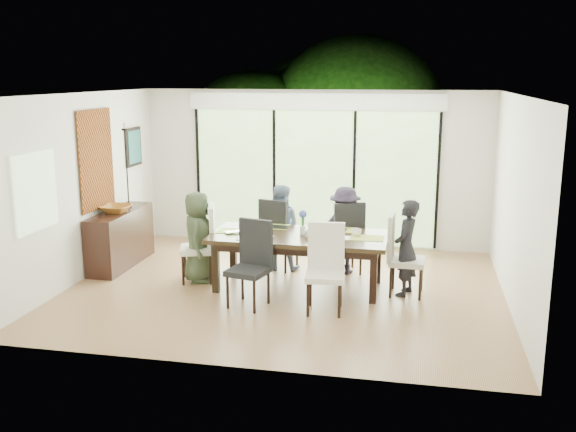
% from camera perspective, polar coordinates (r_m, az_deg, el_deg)
% --- Properties ---
extents(floor, '(6.00, 5.00, 0.01)m').
position_cam_1_polar(floor, '(9.07, -0.32, -6.54)').
color(floor, brown).
rests_on(floor, ground).
extents(ceiling, '(6.00, 5.00, 0.01)m').
position_cam_1_polar(ceiling, '(8.58, -0.34, 10.82)').
color(ceiling, white).
rests_on(ceiling, wall_back).
extents(wall_back, '(6.00, 0.02, 2.70)m').
position_cam_1_polar(wall_back, '(11.16, 2.34, 4.23)').
color(wall_back, silver).
rests_on(wall_back, floor).
extents(wall_front, '(6.00, 0.02, 2.70)m').
position_cam_1_polar(wall_front, '(6.35, -5.03, -2.23)').
color(wall_front, silver).
rests_on(wall_front, floor).
extents(wall_left, '(0.02, 5.00, 2.70)m').
position_cam_1_polar(wall_left, '(9.79, -17.85, 2.46)').
color(wall_left, beige).
rests_on(wall_left, floor).
extents(wall_right, '(0.02, 5.00, 2.70)m').
position_cam_1_polar(wall_right, '(8.63, 19.62, 1.04)').
color(wall_right, silver).
rests_on(wall_right, floor).
extents(glass_doors, '(4.20, 0.02, 2.30)m').
position_cam_1_polar(glass_doors, '(11.14, 2.30, 3.44)').
color(glass_doors, '#598C3F').
rests_on(glass_doors, wall_back).
extents(blinds_header, '(4.40, 0.06, 0.28)m').
position_cam_1_polar(blinds_header, '(11.00, 2.36, 10.13)').
color(blinds_header, white).
rests_on(blinds_header, wall_back).
extents(mullion_a, '(0.05, 0.04, 2.30)m').
position_cam_1_polar(mullion_a, '(11.65, -7.97, 3.73)').
color(mullion_a, black).
rests_on(mullion_a, wall_back).
extents(mullion_b, '(0.05, 0.04, 2.30)m').
position_cam_1_polar(mullion_b, '(11.27, -1.23, 3.55)').
color(mullion_b, black).
rests_on(mullion_b, wall_back).
extents(mullion_c, '(0.05, 0.04, 2.30)m').
position_cam_1_polar(mullion_c, '(11.04, 5.89, 3.30)').
color(mullion_c, black).
rests_on(mullion_c, wall_back).
extents(mullion_d, '(0.05, 0.04, 2.30)m').
position_cam_1_polar(mullion_d, '(11.00, 13.17, 3.00)').
color(mullion_d, black).
rests_on(mullion_d, wall_back).
extents(side_window, '(0.02, 0.90, 1.00)m').
position_cam_1_polar(side_window, '(8.74, -21.51, 2.03)').
color(side_window, '#8CAD7F').
rests_on(side_window, wall_left).
extents(deck, '(6.00, 1.80, 0.10)m').
position_cam_1_polar(deck, '(12.30, 2.96, -1.64)').
color(deck, brown).
rests_on(deck, ground).
extents(rail_top, '(6.00, 0.08, 0.06)m').
position_cam_1_polar(rail_top, '(12.94, 3.53, 1.79)').
color(rail_top, '#523723').
rests_on(rail_top, deck).
extents(foliage_left, '(3.20, 3.20, 3.20)m').
position_cam_1_polar(foliage_left, '(14.13, -3.13, 6.36)').
color(foliage_left, '#14380F').
rests_on(foliage_left, ground).
extents(foliage_mid, '(4.00, 4.00, 4.00)m').
position_cam_1_polar(foliage_mid, '(14.30, 6.12, 7.83)').
color(foliage_mid, '#14380F').
rests_on(foliage_mid, ground).
extents(foliage_right, '(2.80, 2.80, 2.80)m').
position_cam_1_polar(foliage_right, '(13.50, 13.37, 4.98)').
color(foliage_right, '#14380F').
rests_on(foliage_right, ground).
extents(foliage_far, '(3.60, 3.60, 3.60)m').
position_cam_1_polar(foliage_far, '(15.14, 2.56, 7.46)').
color(foliage_far, '#14380F').
rests_on(foliage_far, ground).
extents(table_top, '(2.46, 1.13, 0.06)m').
position_cam_1_polar(table_top, '(8.94, 0.95, -1.87)').
color(table_top, black).
rests_on(table_top, floor).
extents(table_apron, '(2.25, 0.92, 0.10)m').
position_cam_1_polar(table_apron, '(8.96, 0.95, -2.44)').
color(table_apron, black).
rests_on(table_apron, floor).
extents(table_leg_fl, '(0.09, 0.09, 0.71)m').
position_cam_1_polar(table_leg_fl, '(8.90, -6.45, -4.58)').
color(table_leg_fl, black).
rests_on(table_leg_fl, floor).
extents(table_leg_fr, '(0.09, 0.09, 0.71)m').
position_cam_1_polar(table_leg_fr, '(8.51, 7.60, -5.43)').
color(table_leg_fr, black).
rests_on(table_leg_fr, floor).
extents(table_leg_bl, '(0.09, 0.09, 0.71)m').
position_cam_1_polar(table_leg_bl, '(9.69, -4.88, -3.12)').
color(table_leg_bl, black).
rests_on(table_leg_bl, floor).
extents(table_leg_br, '(0.09, 0.09, 0.71)m').
position_cam_1_polar(table_leg_br, '(9.33, 7.98, -3.82)').
color(table_leg_br, black).
rests_on(table_leg_br, floor).
extents(chair_left_end, '(0.59, 0.59, 1.13)m').
position_cam_1_polar(chair_left_end, '(9.37, -8.11, -2.42)').
color(chair_left_end, white).
rests_on(chair_left_end, floor).
extents(chair_right_end, '(0.49, 0.49, 1.13)m').
position_cam_1_polar(chair_right_end, '(8.84, 10.56, -3.42)').
color(chair_right_end, beige).
rests_on(chair_right_end, floor).
extents(chair_far_left, '(0.58, 0.58, 1.13)m').
position_cam_1_polar(chair_far_left, '(9.88, -0.70, -1.51)').
color(chair_far_left, black).
rests_on(chair_far_left, floor).
extents(chair_far_right, '(0.62, 0.62, 1.13)m').
position_cam_1_polar(chair_far_right, '(9.72, 5.07, -1.79)').
color(chair_far_right, black).
rests_on(chair_far_right, floor).
extents(chair_near_left, '(0.57, 0.57, 1.13)m').
position_cam_1_polar(chair_near_left, '(8.28, -3.59, -4.33)').
color(chair_near_left, black).
rests_on(chair_near_left, floor).
extents(chair_near_right, '(0.51, 0.51, 1.13)m').
position_cam_1_polar(chair_near_right, '(8.08, 3.29, -4.75)').
color(chair_near_right, white).
rests_on(chair_near_right, floor).
extents(person_left_end, '(0.48, 0.67, 1.32)m').
position_cam_1_polar(person_left_end, '(9.34, -8.02, -1.85)').
color(person_left_end, '#39462E').
rests_on(person_left_end, floor).
extents(person_right_end, '(0.53, 0.69, 1.32)m').
position_cam_1_polar(person_right_end, '(8.82, 10.45, -2.80)').
color(person_right_end, black).
rests_on(person_right_end, floor).
extents(person_far_left, '(0.62, 0.39, 1.32)m').
position_cam_1_polar(person_far_left, '(9.83, -0.73, -0.99)').
color(person_far_left, slate).
rests_on(person_far_left, floor).
extents(person_far_right, '(0.69, 0.52, 1.32)m').
position_cam_1_polar(person_far_right, '(9.68, 5.07, -1.26)').
color(person_far_right, '#261F2E').
rests_on(person_far_right, floor).
extents(placemat_left, '(0.45, 0.33, 0.01)m').
position_cam_1_polar(placemat_left, '(9.15, -4.91, -1.36)').
color(placemat_left, '#86C345').
rests_on(placemat_left, table_top).
extents(placemat_right, '(0.45, 0.33, 0.01)m').
position_cam_1_polar(placemat_right, '(8.81, 7.04, -1.95)').
color(placemat_right, '#94AC3D').
rests_on(placemat_right, table_top).
extents(placemat_far_l, '(0.45, 0.33, 0.01)m').
position_cam_1_polar(placemat_far_l, '(9.40, -1.29, -0.93)').
color(placemat_far_l, '#A3C446').
rests_on(placemat_far_l, table_top).
extents(placemat_far_r, '(0.45, 0.33, 0.01)m').
position_cam_1_polar(placemat_far_r, '(9.23, 4.77, -1.22)').
color(placemat_far_r, '#A6C245').
rests_on(placemat_far_r, table_top).
extents(placemat_paper, '(0.45, 0.33, 0.01)m').
position_cam_1_polar(placemat_paper, '(8.76, -2.95, -1.95)').
color(placemat_paper, white).
rests_on(placemat_paper, table_top).
extents(tablet_far_l, '(0.27, 0.18, 0.01)m').
position_cam_1_polar(tablet_far_l, '(9.33, -0.76, -0.98)').
color(tablet_far_l, black).
rests_on(tablet_far_l, table_top).
extents(tablet_far_r, '(0.25, 0.17, 0.01)m').
position_cam_1_polar(tablet_far_r, '(9.19, 4.42, -1.23)').
color(tablet_far_r, black).
rests_on(tablet_far_r, table_top).
extents(papers, '(0.31, 0.23, 0.00)m').
position_cam_1_polar(papers, '(8.79, 5.38, -1.96)').
color(papers, white).
rests_on(papers, table_top).
extents(platter_base, '(0.27, 0.27, 0.02)m').
position_cam_1_polar(platter_base, '(8.76, -2.95, -1.85)').
color(platter_base, white).
rests_on(platter_base, table_top).
extents(platter_snacks, '(0.20, 0.20, 0.01)m').
position_cam_1_polar(platter_snacks, '(8.76, -2.95, -1.73)').
color(platter_snacks, '#C34B16').
rests_on(platter_snacks, table_top).
extents(vase, '(0.08, 0.08, 0.12)m').
position_cam_1_polar(vase, '(8.96, 1.33, -1.23)').
color(vase, silver).
rests_on(vase, table_top).
extents(hyacinth_stems, '(0.04, 0.04, 0.16)m').
position_cam_1_polar(hyacinth_stems, '(8.93, 1.33, -0.47)').
color(hyacinth_stems, '#337226').
rests_on(hyacinth_stems, table_top).
extents(hyacinth_blooms, '(0.11, 0.11, 0.11)m').
position_cam_1_polar(hyacinth_blooms, '(8.90, 1.33, 0.18)').
color(hyacinth_blooms, '#4458AB').
rests_on(hyacinth_blooms, table_top).
extents(laptop, '(0.40, 0.37, 0.03)m').
position_cam_1_polar(laptop, '(9.03, -4.48, -1.47)').
color(laptop, silver).
rests_on(laptop, table_top).
extents(cup_a, '(0.16, 0.16, 0.10)m').
position_cam_1_polar(cup_a, '(9.21, -3.16, -0.94)').
color(cup_a, white).
rests_on(cup_a, table_top).
extents(cup_b, '(0.11, 0.11, 0.09)m').
position_cam_1_polar(cup_b, '(8.80, 1.79, -1.58)').
color(cup_b, white).
rests_on(cup_b, table_top).
extents(cup_c, '(0.13, 0.13, 0.10)m').
position_cam_1_polar(cup_c, '(8.91, 6.14, -1.46)').
color(cup_c, white).
rests_on(cup_c, table_top).
extents(book, '(0.24, 0.28, 0.02)m').
position_cam_1_polar(book, '(8.94, 2.59, -1.62)').
color(book, white).
rests_on(book, table_top).
extents(sideboard, '(0.44, 1.55, 0.87)m').
position_cam_1_polar(sideboard, '(10.40, -14.65, -1.93)').
color(sideboard, black).
rests_on(sideboard, floor).
extents(bowl, '(0.46, 0.46, 0.11)m').
position_cam_1_polar(bowl, '(10.20, -15.05, 0.62)').
color(bowl, brown).
rests_on(bowl, sideboard).
extents(candlestick_base, '(0.10, 0.10, 0.04)m').
position_cam_1_polar(candlestick_base, '(10.60, -13.96, 0.92)').
color(candlestick_base, black).
rests_on(candlestick_base, sideboard).
extents(candlestick_shaft, '(0.02, 0.02, 1.21)m').
position_cam_1_polar(candlestick_shaft, '(10.50, -14.14, 4.19)').
color(candlestick_shaft, black).
rests_on(candlestick_shaft, sideboard).
extents(candlestick_pan, '(0.10, 0.10, 0.03)m').
position_cam_1_polar(candlestick_pan, '(10.43, -14.32, 7.46)').
color(candlestick_pan, black).
rests_on(candlestick_pan, sideboard).
extents(candle, '(0.03, 0.03, 0.10)m').
position_cam_1_polar(candle, '(10.43, -14.33, 7.78)').
color(candle, silver).
rests_on(candle, sideboard).
extents(tapestry, '(0.02, 1.00, 1.50)m').
position_cam_1_polar(tapestry, '(10.07, -16.68, 4.82)').
color(tapestry, '#924215').
rests_on(tapestry, wall_left).
extents(art_frame, '(0.03, 0.55, 0.65)m').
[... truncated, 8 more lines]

